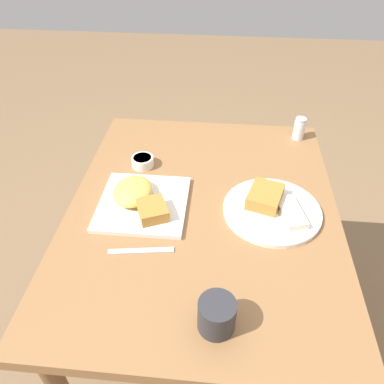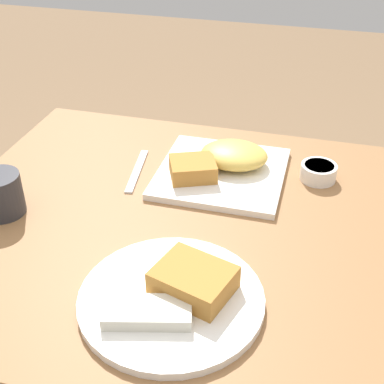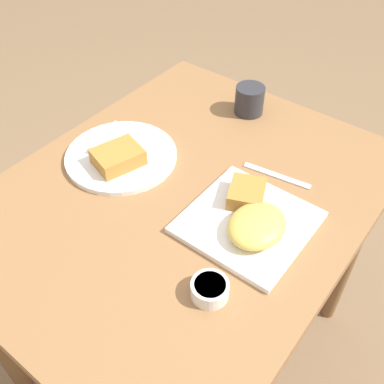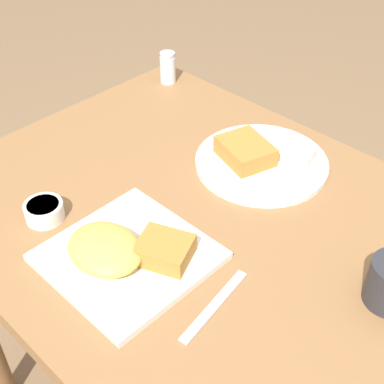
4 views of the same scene
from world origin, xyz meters
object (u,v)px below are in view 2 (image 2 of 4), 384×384
butter_knife (137,171)px  coffee_mug (0,194)px  plate_square_near (223,166)px  plate_oval_far (175,296)px  sauce_ramekin (318,172)px

butter_knife → coffee_mug: 0.28m
plate_square_near → plate_oval_far: plate_square_near is taller
sauce_ramekin → coffee_mug: bearing=25.8°
coffee_mug → butter_knife: bearing=-133.2°
sauce_ramekin → butter_knife: (0.37, 0.07, -0.02)m
plate_square_near → coffee_mug: size_ratio=3.14×
plate_square_near → sauce_ramekin: size_ratio=3.50×
butter_knife → coffee_mug: size_ratio=2.10×
sauce_ramekin → coffee_mug: (0.57, 0.27, 0.02)m
plate_oval_far → butter_knife: size_ratio=1.64×
coffee_mug → plate_oval_far: bearing=159.3°
plate_oval_far → butter_knife: (0.19, -0.35, -0.01)m
plate_square_near → sauce_ramekin: bearing=-170.6°
plate_square_near → sauce_ramekin: plate_square_near is taller
butter_knife → sauce_ramekin: bearing=92.2°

